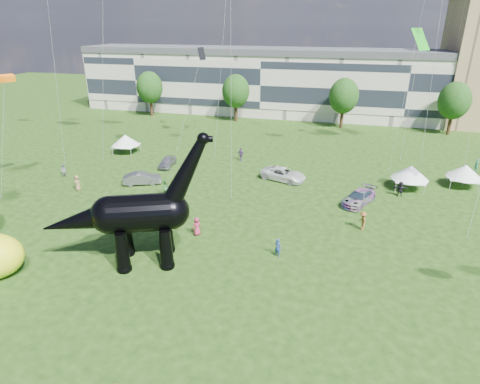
# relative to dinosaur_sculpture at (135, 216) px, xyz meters

# --- Properties ---
(ground) EXTENTS (220.00, 220.00, 0.00)m
(ground) POSITION_rel_dinosaur_sculpture_xyz_m (6.14, -3.28, -4.15)
(ground) COLOR #16330C
(ground) RESTS_ON ground
(terrace_row) EXTENTS (78.00, 11.00, 12.00)m
(terrace_row) POSITION_rel_dinosaur_sculpture_xyz_m (-1.86, 58.72, 1.85)
(terrace_row) COLOR beige
(terrace_row) RESTS_ON ground
(tree_far_left) EXTENTS (5.20, 5.20, 9.44)m
(tree_far_left) POSITION_rel_dinosaur_sculpture_xyz_m (-23.86, 49.72, 2.15)
(tree_far_left) COLOR #382314
(tree_far_left) RESTS_ON ground
(tree_mid_left) EXTENTS (5.20, 5.20, 9.44)m
(tree_mid_left) POSITION_rel_dinosaur_sculpture_xyz_m (-5.86, 49.72, 2.15)
(tree_mid_left) COLOR #382314
(tree_mid_left) RESTS_ON ground
(tree_mid_right) EXTENTS (5.20, 5.20, 9.44)m
(tree_mid_right) POSITION_rel_dinosaur_sculpture_xyz_m (14.14, 49.72, 2.15)
(tree_mid_right) COLOR #382314
(tree_mid_right) RESTS_ON ground
(tree_far_right) EXTENTS (5.20, 5.20, 9.44)m
(tree_far_right) POSITION_rel_dinosaur_sculpture_xyz_m (32.14, 49.72, 2.15)
(tree_far_right) COLOR #382314
(tree_far_right) RESTS_ON ground
(dinosaur_sculpture) EXTENTS (13.06, 7.09, 10.98)m
(dinosaur_sculpture) POSITION_rel_dinosaur_sculpture_xyz_m (0.00, 0.00, 0.00)
(dinosaur_sculpture) COLOR black
(dinosaur_sculpture) RESTS_ON ground
(car_silver) EXTENTS (1.93, 4.08, 1.35)m
(car_silver) POSITION_rel_dinosaur_sculpture_xyz_m (-7.56, 21.81, -3.47)
(car_silver) COLOR #ACACB1
(car_silver) RESTS_ON ground
(car_grey) EXTENTS (4.67, 3.19, 1.46)m
(car_grey) POSITION_rel_dinosaur_sculpture_xyz_m (-7.80, 15.24, -3.42)
(car_grey) COLOR slate
(car_grey) RESTS_ON ground
(car_white) EXTENTS (6.08, 4.11, 1.55)m
(car_white) POSITION_rel_dinosaur_sculpture_xyz_m (8.31, 21.00, -3.37)
(car_white) COLOR silver
(car_white) RESTS_ON ground
(car_dark) EXTENTS (4.09, 5.50, 1.48)m
(car_dark) POSITION_rel_dinosaur_sculpture_xyz_m (17.28, 16.24, -3.41)
(car_dark) COLOR #595960
(car_dark) RESTS_ON ground
(gazebo_near) EXTENTS (4.15, 4.15, 2.88)m
(gazebo_near) POSITION_rel_dinosaur_sculpture_xyz_m (22.85, 22.06, -2.13)
(gazebo_near) COLOR white
(gazebo_near) RESTS_ON ground
(gazebo_far) EXTENTS (4.28, 4.28, 2.73)m
(gazebo_far) POSITION_rel_dinosaur_sculpture_xyz_m (29.09, 24.43, -2.23)
(gazebo_far) COLOR white
(gazebo_far) RESTS_ON ground
(gazebo_left) EXTENTS (4.11, 4.11, 2.77)m
(gazebo_left) POSITION_rel_dinosaur_sculpture_xyz_m (-15.99, 25.85, -2.20)
(gazebo_left) COLOR white
(gazebo_left) RESTS_ON ground
(visitors) EXTENTS (51.33, 44.15, 1.87)m
(visitors) POSITION_rel_dinosaur_sculpture_xyz_m (5.84, 10.97, -3.26)
(visitors) COLOR navy
(visitors) RESTS_ON ground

